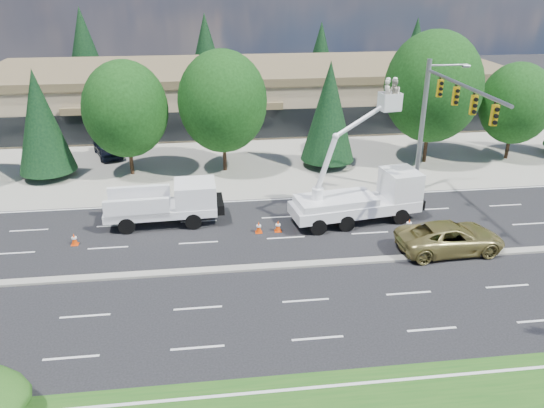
{
  "coord_description": "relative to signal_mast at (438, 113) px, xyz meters",
  "views": [
    {
      "loc": [
        -4.1,
        -23.66,
        14.13
      ],
      "look_at": [
        -0.86,
        2.69,
        2.4
      ],
      "focal_mm": 35.0,
      "sensor_mm": 36.0,
      "label": 1
    }
  ],
  "objects": [
    {
      "name": "tree_back_c",
      "position": [
        -0.03,
        34.96,
        -1.46
      ],
      "size": [
        4.34,
        4.34,
        8.56
      ],
      "color": "#332114",
      "rests_on": "ground"
    },
    {
      "name": "bucket_truck",
      "position": [
        -4.92,
        -2.06,
        -4.23
      ],
      "size": [
        8.14,
        3.55,
        8.67
      ],
      "rotation": [
        0.0,
        0.0,
        0.16
      ],
      "color": "white",
      "rests_on": "ground"
    },
    {
      "name": "tree_front_e",
      "position": [
        -5.03,
        7.96,
        -1.69
      ],
      "size": [
        4.13,
        4.13,
        8.14
      ],
      "color": "#332114",
      "rests_on": "ground"
    },
    {
      "name": "signal_mast",
      "position": [
        0.0,
        0.0,
        0.0
      ],
      "size": [
        2.76,
        10.16,
        9.0
      ],
      "color": "gray",
      "rests_on": "ground"
    },
    {
      "name": "ground",
      "position": [
        -10.03,
        -7.04,
        -6.06
      ],
      "size": [
        140.0,
        140.0,
        0.0
      ],
      "primitive_type": "plane",
      "color": "black",
      "rests_on": "ground"
    },
    {
      "name": "minivan",
      "position": [
        -1.36,
        -6.44,
        -5.25
      ],
      "size": [
        5.96,
        2.97,
        1.62
      ],
      "primitive_type": "imported",
      "rotation": [
        0.0,
        0.0,
        1.62
      ],
      "color": "#9A8B4A",
      "rests_on": "ground"
    },
    {
      "name": "tree_front_b",
      "position": [
        -26.03,
        7.96,
        -1.77
      ],
      "size": [
        4.06,
        4.06,
        8.0
      ],
      "color": "#332114",
      "rests_on": "ground"
    },
    {
      "name": "tree_front_c",
      "position": [
        -20.03,
        7.96,
        -1.09
      ],
      "size": [
        6.12,
        6.12,
        8.49
      ],
      "color": "#332114",
      "rests_on": "ground"
    },
    {
      "name": "parked_car_east",
      "position": [
        -4.62,
        10.79,
        -5.31
      ],
      "size": [
        2.74,
        4.76,
        1.48
      ],
      "primitive_type": "imported",
      "rotation": [
        0.0,
        0.0,
        -0.28
      ],
      "color": "black",
      "rests_on": "ground"
    },
    {
      "name": "concrete_apron",
      "position": [
        -10.03,
        12.96,
        -6.05
      ],
      "size": [
        140.0,
        22.0,
        0.01
      ],
      "primitive_type": "cube",
      "color": "gray",
      "rests_on": "ground"
    },
    {
      "name": "tree_back_b",
      "position": [
        -14.03,
        34.96,
        -0.88
      ],
      "size": [
        4.9,
        4.9,
        9.66
      ],
      "color": "#332114",
      "rests_on": "ground"
    },
    {
      "name": "traffic_cone_c",
      "position": [
        -10.36,
        -2.96,
        -5.72
      ],
      "size": [
        0.4,
        0.4,
        0.7
      ],
      "color": "#E84007",
      "rests_on": "ground"
    },
    {
      "name": "strip_mall",
      "position": [
        -10.03,
        22.93,
        -3.23
      ],
      "size": [
        50.4,
        15.4,
        5.5
      ],
      "color": "#9D8A6C",
      "rests_on": "ground"
    },
    {
      "name": "traffic_cone_d",
      "position": [
        -2.62,
        -3.68,
        -5.72
      ],
      "size": [
        0.4,
        0.4,
        0.7
      ],
      "color": "#E84007",
      "rests_on": "ground"
    },
    {
      "name": "tree_back_d",
      "position": [
        11.97,
        34.96,
        -1.27
      ],
      "size": [
        4.53,
        4.53,
        8.93
      ],
      "color": "#332114",
      "rests_on": "ground"
    },
    {
      "name": "tree_front_g",
      "position": [
        9.97,
        7.96,
        -1.52
      ],
      "size": [
        5.59,
        5.59,
        7.75
      ],
      "color": "#332114",
      "rests_on": "ground"
    },
    {
      "name": "traffic_cone_b",
      "position": [
        -11.51,
        -2.97,
        -5.72
      ],
      "size": [
        0.4,
        0.4,
        0.7
      ],
      "color": "#E84007",
      "rests_on": "ground"
    },
    {
      "name": "tree_front_d",
      "position": [
        -13.03,
        7.96,
        -0.73
      ],
      "size": [
        6.56,
        6.56,
        9.1
      ],
      "color": "#332114",
      "rests_on": "ground"
    },
    {
      "name": "traffic_cone_a",
      "position": [
        -21.93,
        -3.22,
        -5.72
      ],
      "size": [
        0.4,
        0.4,
        0.7
      ],
      "color": "#E84007",
      "rests_on": "ground"
    },
    {
      "name": "utility_pickup",
      "position": [
        -16.73,
        -0.97,
        -5.01
      ],
      "size": [
        6.68,
        2.82,
        2.53
      ],
      "rotation": [
        0.0,
        0.0,
        0.04
      ],
      "color": "white",
      "rests_on": "ground"
    },
    {
      "name": "tree_back_a",
      "position": [
        -28.03,
        34.96,
        -0.44
      ],
      "size": [
        5.31,
        5.31,
        10.46
      ],
      "color": "#332114",
      "rests_on": "ground"
    },
    {
      "name": "tree_front_f",
      "position": [
        2.97,
        7.96,
        -0.06
      ],
      "size": [
        7.38,
        7.38,
        10.24
      ],
      "color": "#332114",
      "rests_on": "ground"
    },
    {
      "name": "road_median",
      "position": [
        -10.03,
        -7.04,
        -6.0
      ],
      "size": [
        120.0,
        0.55,
        0.12
      ],
      "primitive_type": "cube",
      "color": "gray",
      "rests_on": "ground"
    },
    {
      "name": "parked_car_west",
      "position": [
        -22.53,
        12.56,
        -5.29
      ],
      "size": [
        3.23,
        4.85,
        1.54
      ],
      "primitive_type": "imported",
      "rotation": [
        0.0,
        0.0,
        0.34
      ],
      "color": "black",
      "rests_on": "ground"
    }
  ]
}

